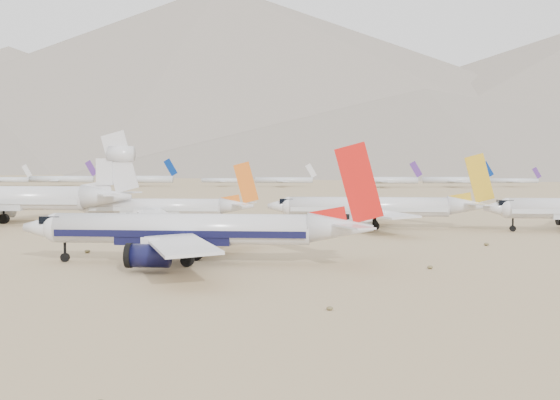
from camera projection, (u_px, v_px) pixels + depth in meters
name	position (u px, v px, depth m)	size (l,w,h in m)	color
ground	(258.00, 268.00, 99.89)	(7000.00, 7000.00, 0.00)	#967F57
main_airliner	(197.00, 230.00, 104.42)	(51.38, 50.18, 18.13)	silver
row2_gold_tail	(378.00, 208.00, 160.34)	(48.59, 47.52, 17.30)	silver
row2_orange_tail	(163.00, 208.00, 168.54)	(43.28, 42.34, 15.44)	silver
row2_white_trijet	(2.00, 198.00, 169.23)	(64.41, 62.95, 22.82)	silver
distant_storage_row	(340.00, 180.00, 442.77)	(573.35, 60.23, 15.79)	silver
mountain_range	(366.00, 92.00, 1723.08)	(7354.00, 3024.00, 470.00)	slate
desert_scrub	(55.00, 292.00, 79.93)	(233.60, 121.67, 0.63)	brown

